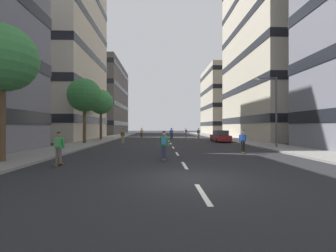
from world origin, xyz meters
The scene contains 22 objects.
ground_plane centered at (0.00, 25.04, 0.00)m, with size 150.27×150.27×0.00m, color black.
sidewalk_left centered at (-9.94, 28.18, 0.07)m, with size 3.86×68.87×0.14m, color gray.
sidewalk_right centered at (9.94, 28.18, 0.07)m, with size 3.86×68.87×0.14m, color gray.
lane_markings centered at (0.00, 25.50, 0.00)m, with size 0.16×57.20×0.01m.
building_left_mid centered at (-20.07, 27.73, 15.33)m, with size 16.54×17.28×30.48m.
building_left_far centered at (-20.07, 54.93, 9.72)m, with size 16.54×23.50×19.26m.
building_right_mid centered at (20.07, 27.73, 18.03)m, with size 16.54×20.56×35.88m.
building_right_far centered at (20.07, 54.93, 9.39)m, with size 16.54×16.90×18.60m.
parked_car_near centered at (6.81, 21.03, 0.70)m, with size 1.82×4.40×1.52m.
street_tree_near centered at (-9.94, 17.34, 5.61)m, with size 3.81×3.81×7.41m.
street_tree_mid centered at (-9.94, 24.54, 5.62)m, with size 3.60×3.60×7.32m.
street_tree_far centered at (-9.94, 3.86, 5.77)m, with size 3.67×3.67×7.51m.
streetlamp_right centered at (9.18, 11.76, 4.14)m, with size 2.13×0.30×6.50m.
skater_0 centered at (5.02, 8.13, 1.02)m, with size 0.57×0.92×1.78m.
skater_1 centered at (0.79, 29.91, 0.98)m, with size 0.56×0.92×1.78m.
skater_2 centered at (-5.75, 18.43, 1.02)m, with size 0.55×0.91×1.78m.
skater_3 centered at (5.36, 29.46, 1.02)m, with size 0.55×0.92×1.78m.
skater_4 centered at (-1.04, 4.78, 1.02)m, with size 0.55×0.92×1.78m.
skater_5 centered at (0.60, 28.28, 0.98)m, with size 0.56×0.92×1.78m.
skater_6 centered at (3.59, 33.39, 1.02)m, with size 0.57×0.92×1.78m.
skater_7 centered at (-4.64, 32.96, 1.02)m, with size 0.57×0.92×1.78m.
skater_8 centered at (-6.60, 3.21, 1.02)m, with size 0.54×0.91×1.78m.
Camera 1 is at (-1.30, -8.76, 2.04)m, focal length 24.05 mm.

